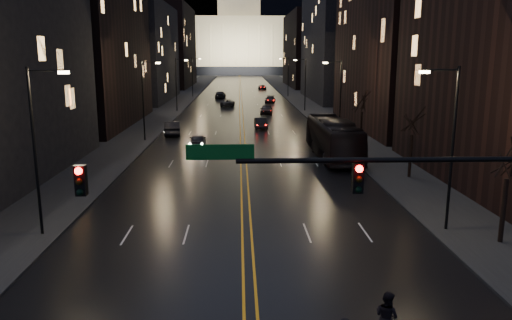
{
  "coord_description": "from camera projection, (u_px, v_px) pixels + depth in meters",
  "views": [
    {
      "loc": [
        -0.39,
        -15.77,
        9.56
      ],
      "look_at": [
        0.53,
        10.83,
        3.94
      ],
      "focal_mm": 35.0,
      "sensor_mm": 36.0,
      "label": 1
    }
  ],
  "objects": [
    {
      "name": "road",
      "position": [
        240.0,
        89.0,
        144.53
      ],
      "size": [
        20.0,
        320.0,
        0.02
      ],
      "primitive_type": "cube",
      "color": "black",
      "rests_on": "ground"
    },
    {
      "name": "sidewalk_left",
      "position": [
        192.0,
        88.0,
        144.04
      ],
      "size": [
        8.0,
        320.0,
        0.16
      ],
      "primitive_type": "cube",
      "color": "black",
      "rests_on": "ground"
    },
    {
      "name": "sidewalk_right",
      "position": [
        288.0,
        88.0,
        144.98
      ],
      "size": [
        8.0,
        320.0,
        0.16
      ],
      "primitive_type": "cube",
      "color": "black",
      "rests_on": "ground"
    },
    {
      "name": "center_line",
      "position": [
        240.0,
        88.0,
        144.53
      ],
      "size": [
        0.62,
        320.0,
        0.01
      ],
      "primitive_type": "cube",
      "color": "orange",
      "rests_on": "road"
    },
    {
      "name": "building_left_mid",
      "position": [
        84.0,
        21.0,
        66.62
      ],
      "size": [
        12.0,
        30.0,
        28.0
      ],
      "primitive_type": "cube",
      "color": "black",
      "rests_on": "ground"
    },
    {
      "name": "building_left_far",
      "position": [
        140.0,
        53.0,
        104.6
      ],
      "size": [
        12.0,
        34.0,
        20.0
      ],
      "primitive_type": "cube",
      "color": "black",
      "rests_on": "ground"
    },
    {
      "name": "building_left_dist",
      "position": [
        171.0,
        47.0,
        151.13
      ],
      "size": [
        12.0,
        40.0,
        24.0
      ],
      "primitive_type": "cube",
      "color": "black",
      "rests_on": "ground"
    },
    {
      "name": "building_right_mid",
      "position": [
        339.0,
        38.0,
        105.39
      ],
      "size": [
        12.0,
        34.0,
        26.0
      ],
      "primitive_type": "cube",
      "color": "black",
      "rests_on": "ground"
    },
    {
      "name": "building_right_dist",
      "position": [
        308.0,
        50.0,
        152.74
      ],
      "size": [
        12.0,
        40.0,
        22.0
      ],
      "primitive_type": "cube",
      "color": "black",
      "rests_on": "ground"
    },
    {
      "name": "capitol",
      "position": [
        239.0,
        40.0,
        258.33
      ],
      "size": [
        90.0,
        50.0,
        58.5
      ],
      "color": "black",
      "rests_on": "ground"
    },
    {
      "name": "traffic_signal",
      "position": [
        429.0,
        192.0,
        16.55
      ],
      "size": [
        17.29,
        0.45,
        7.0
      ],
      "color": "black",
      "rests_on": "ground"
    },
    {
      "name": "streetlamp_right_near",
      "position": [
        450.0,
        141.0,
        26.5
      ],
      "size": [
        2.13,
        0.25,
        9.0
      ],
      "color": "black",
      "rests_on": "ground"
    },
    {
      "name": "streetlamp_left_near",
      "position": [
        38.0,
        143.0,
        25.77
      ],
      "size": [
        2.13,
        0.25,
        9.0
      ],
      "color": "black",
      "rests_on": "ground"
    },
    {
      "name": "streetlamp_right_mid",
      "position": [
        339.0,
        96.0,
        55.84
      ],
      "size": [
        2.13,
        0.25,
        9.0
      ],
      "color": "black",
      "rests_on": "ground"
    },
    {
      "name": "streetlamp_left_mid",
      "position": [
        145.0,
        96.0,
        55.11
      ],
      "size": [
        2.13,
        0.25,
        9.0
      ],
      "color": "black",
      "rests_on": "ground"
    },
    {
      "name": "streetlamp_right_far",
      "position": [
        304.0,
        82.0,
        85.17
      ],
      "size": [
        2.13,
        0.25,
        9.0
      ],
      "color": "black",
      "rests_on": "ground"
    },
    {
      "name": "streetlamp_left_far",
      "position": [
        177.0,
        82.0,
        84.45
      ],
      "size": [
        2.13,
        0.25,
        9.0
      ],
      "color": "black",
      "rests_on": "ground"
    },
    {
      "name": "streetlamp_right_dist",
      "position": [
        287.0,
        75.0,
        114.51
      ],
      "size": [
        2.13,
        0.25,
        9.0
      ],
      "color": "black",
      "rests_on": "ground"
    },
    {
      "name": "streetlamp_left_dist",
      "position": [
        193.0,
        75.0,
        113.78
      ],
      "size": [
        2.13,
        0.25,
        9.0
      ],
      "color": "black",
      "rests_on": "ground"
    },
    {
      "name": "tree_right_near",
      "position": [
        509.0,
        158.0,
        24.73
      ],
      "size": [
        2.4,
        2.4,
        6.65
      ],
      "color": "black",
      "rests_on": "ground"
    },
    {
      "name": "tree_right_mid",
      "position": [
        413.0,
        122.0,
        38.42
      ],
      "size": [
        2.4,
        2.4,
        6.65
      ],
      "color": "black",
      "rests_on": "ground"
    },
    {
      "name": "tree_right_far",
      "position": [
        362.0,
        102.0,
        54.07
      ],
      "size": [
        2.4,
        2.4,
        6.65
      ],
      "color": "black",
      "rests_on": "ground"
    },
    {
      "name": "bus",
      "position": [
        333.0,
        138.0,
        47.06
      ],
      "size": [
        3.32,
        13.26,
        3.68
      ],
      "primitive_type": "imported",
      "rotation": [
        0.0,
        0.0,
        0.02
      ],
      "color": "black",
      "rests_on": "ground"
    },
    {
      "name": "oncoming_car_a",
      "position": [
        198.0,
        140.0,
        52.64
      ],
      "size": [
        1.95,
        4.34,
        1.45
      ],
      "primitive_type": "imported",
      "rotation": [
        0.0,
        0.0,
        3.2
      ],
      "color": "black",
      "rests_on": "ground"
    },
    {
      "name": "oncoming_car_b",
      "position": [
        172.0,
        128.0,
        60.6
      ],
      "size": [
        2.41,
        5.37,
        1.71
      ],
      "primitive_type": "imported",
      "rotation": [
        0.0,
        0.0,
        3.26
      ],
      "color": "black",
      "rests_on": "ground"
    },
    {
      "name": "oncoming_car_c",
      "position": [
        228.0,
        103.0,
        94.07
      ],
      "size": [
        2.76,
        5.14,
        1.37
      ],
      "primitive_type": "imported",
      "rotation": [
        0.0,
        0.0,
        3.04
      ],
      "color": "black",
      "rests_on": "ground"
    },
    {
      "name": "oncoming_car_d",
      "position": [
        220.0,
        95.0,
        111.97
      ],
      "size": [
        2.46,
        5.47,
        1.56
      ],
      "primitive_type": "imported",
      "rotation": [
        0.0,
        0.0,
        3.09
      ],
      "color": "black",
      "rests_on": "ground"
    },
    {
      "name": "receding_car_a",
      "position": [
        261.0,
        123.0,
        65.9
      ],
      "size": [
        1.69,
        4.35,
        1.41
      ],
      "primitive_type": "imported",
      "rotation": [
        0.0,
        0.0,
        0.05
      ],
      "color": "black",
      "rests_on": "ground"
    },
    {
      "name": "receding_car_b",
      "position": [
        266.0,
        110.0,
        81.55
      ],
      "size": [
        2.32,
        4.9,
        1.62
      ],
      "primitive_type": "imported",
      "rotation": [
        0.0,
        0.0,
        -0.09
      ],
      "color": "black",
      "rests_on": "ground"
    },
    {
      "name": "receding_car_c",
      "position": [
        270.0,
        100.0,
        100.78
      ],
      "size": [
        2.51,
        5.01,
        1.4
      ],
      "primitive_type": "imported",
      "rotation": [
        0.0,
        0.0,
        -0.12
      ],
      "color": "black",
      "rests_on": "ground"
    },
    {
      "name": "receding_car_d",
      "position": [
        262.0,
        87.0,
        140.38
      ],
      "size": [
        2.17,
        4.65,
        1.29
      ],
      "primitive_type": "imported",
      "rotation": [
        0.0,
        0.0,
        0.01
      ],
      "color": "black",
      "rests_on": "ground"
    },
    {
      "name": "pedestrian_b",
      "position": [
        387.0,
        317.0,
        16.84
      ],
      "size": [
        0.9,
        0.99,
        1.8
      ],
      "primitive_type": "imported",
      "rotation": [
        0.0,
        0.0,
        2.19
      ],
      "color": "black",
      "rests_on": "ground"
    }
  ]
}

